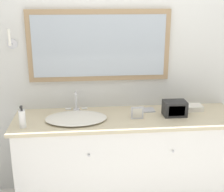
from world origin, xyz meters
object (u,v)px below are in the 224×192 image
appliance_box (175,108)px  picture_frame (137,113)px  sink_basin (76,118)px  soap_bottle (22,119)px

appliance_box → picture_frame: (-0.35, -0.05, -0.01)m
appliance_box → picture_frame: bearing=-172.0°
sink_basin → soap_bottle: size_ratio=2.79×
sink_basin → appliance_box: size_ratio=2.63×
soap_bottle → picture_frame: 0.97m
sink_basin → appliance_box: bearing=1.2°
appliance_box → picture_frame: appliance_box is taller
sink_basin → soap_bottle: (-0.43, -0.13, 0.06)m
soap_bottle → picture_frame: soap_bottle is taller
soap_bottle → appliance_box: (1.31, 0.15, -0.01)m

